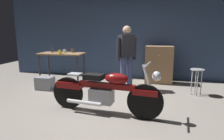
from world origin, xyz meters
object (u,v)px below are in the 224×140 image
Objects in this scene: mug_white_ceramic at (64,51)px; bottle at (52,49)px; storage_bin at (45,83)px; mug_yellow_tall at (60,52)px; motorcycle at (105,91)px; mug_brown_stoneware at (73,51)px; wooden_dresser at (159,65)px; person_standing at (127,55)px; shop_stool at (197,75)px.

mug_white_ceramic is 0.41m from bottle.
storage_bin is 3.65× the size of mug_yellow_tall.
motorcycle is 2.32m from storage_bin.
mug_brown_stoneware is 0.51× the size of bottle.
wooden_dresser is 3.29m from storage_bin.
person_standing is 2.35m from bottle.
wooden_dresser is at bearing 8.86° from mug_brown_stoneware.
wooden_dresser is 2.91m from mug_yellow_tall.
storage_bin is (-3.86, -0.36, -0.33)m from shop_stool.
mug_brown_stoneware is at bearing 33.73° from mug_white_ceramic.
mug_yellow_tall is at bearing -37.52° from bottle.
bottle reaches higher than mug_white_ceramic.
motorcycle is at bearing -140.53° from shop_stool.
person_standing reaches higher than mug_brown_stoneware.
shop_stool is 5.31× the size of mug_yellow_tall.
motorcycle is at bearing -111.48° from wooden_dresser.
storage_bin is 1.20m from bottle.
shop_stool is 5.49× the size of mug_white_ceramic.
bottle is (-0.20, 0.85, 0.83)m from storage_bin.
wooden_dresser is (0.85, 0.89, -0.38)m from person_standing.
bottle is (-0.40, 0.01, 0.05)m from mug_white_ceramic.
mug_white_ceramic reaches higher than motorcycle.
mug_white_ceramic is (-0.01, 0.30, -0.00)m from mug_yellow_tall.
person_standing is 3.80× the size of storage_bin.
shop_stool is 3.53m from mug_brown_stoneware.
wooden_dresser is at bearing 24.72° from storage_bin.
mug_yellow_tall is at bearing -114.20° from mug_brown_stoneware.
bottle reaches higher than motorcycle.
mug_brown_stoneware reaches higher than mug_white_ceramic.
mug_yellow_tall is at bearing -88.77° from mug_white_ceramic.
mug_brown_stoneware is 0.62m from bottle.
mug_yellow_tall is 0.52m from bottle.
person_standing is at bearing -10.41° from mug_white_ceramic.
storage_bin is 1.83× the size of bottle.
person_standing reaches higher than mug_white_ceramic.
mug_brown_stoneware reaches higher than motorcycle.
mug_white_ceramic is (-2.76, -0.53, 0.40)m from wooden_dresser.
person_standing is at bearing 91.85° from motorcycle.
mug_yellow_tall reaches higher than motorcycle.
storage_bin is at bearing -174.74° from shop_stool.
wooden_dresser is at bearing 131.29° from shop_stool.
motorcycle is at bearing -31.80° from storage_bin.
bottle reaches higher than shop_stool.
motorcycle is 2.72m from mug_brown_stoneware.
mug_brown_stoneware is at bearing 132.79° from motorcycle.
mug_brown_stoneware is at bearing -171.14° from wooden_dresser.
mug_yellow_tall reaches higher than storage_bin.
wooden_dresser is 9.13× the size of mug_yellow_tall.
mug_white_ceramic is at bearing 172.55° from shop_stool.
mug_yellow_tall is 0.50× the size of bottle.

